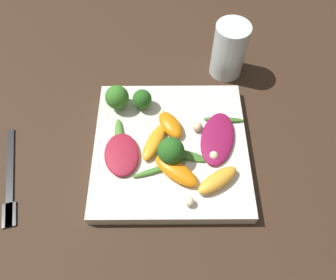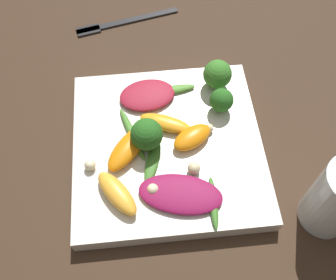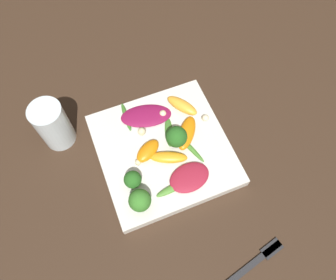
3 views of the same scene
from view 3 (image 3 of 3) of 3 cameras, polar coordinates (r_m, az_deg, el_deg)
The scene contains 22 objects.
ground_plane at distance 0.67m, azimuth -0.76°, elevation -2.16°, with size 2.40×2.40×0.00m, color #382619.
plate at distance 0.66m, azimuth -0.77°, elevation -1.72°, with size 0.25×0.25×0.02m.
drinking_glass at distance 0.68m, azimuth -19.39°, elevation 2.48°, with size 0.06×0.06×0.11m.
fork at distance 0.63m, azimuth 14.27°, elevation -20.38°, with size 0.18×0.06×0.01m.
radicchio_leaf_0 at distance 0.62m, azimuth 3.74°, elevation -6.51°, with size 0.09×0.07×0.01m.
radicchio_leaf_1 at distance 0.68m, azimuth -3.84°, elevation 4.23°, with size 0.11×0.08×0.01m.
orange_segment_0 at distance 0.69m, azimuth 2.47°, elevation 6.02°, with size 0.06×0.07×0.02m.
orange_segment_1 at distance 0.64m, azimuth -3.39°, elevation -2.28°, with size 0.06×0.05×0.02m.
orange_segment_2 at distance 0.66m, azimuth 3.28°, elevation 1.23°, with size 0.07×0.08×0.02m.
orange_segment_3 at distance 0.63m, azimuth -0.14°, elevation -3.13°, with size 0.08×0.05×0.02m.
broccoli_floret_0 at distance 0.61m, azimuth -6.17°, elevation -6.87°, with size 0.03×0.03×0.04m.
broccoli_floret_1 at distance 0.63m, azimuth 1.40°, elevation 0.74°, with size 0.04×0.04×0.05m.
broccoli_floret_2 at distance 0.59m, azimuth -4.93°, elevation -10.44°, with size 0.04×0.04×0.05m.
arugula_sprig_0 at distance 0.62m, azimuth 1.06°, elevation -8.28°, with size 0.07×0.02×0.01m.
arugula_sprig_1 at distance 0.69m, azimuth -7.30°, elevation 4.02°, with size 0.01×0.07×0.01m.
arugula_sprig_2 at distance 0.65m, azimuth 3.61°, elevation -1.04°, with size 0.04×0.09×0.01m.
arugula_sprig_3 at distance 0.66m, azimuth 0.17°, elevation 1.41°, with size 0.04×0.07×0.01m.
macadamia_nut_0 at distance 0.66m, azimuth -4.60°, elevation 1.50°, with size 0.02×0.02×0.02m.
macadamia_nut_1 at distance 0.68m, azimuth 6.53°, elevation 3.83°, with size 0.01×0.01×0.01m.
macadamia_nut_2 at distance 0.68m, azimuth 4.46°, elevation 4.80°, with size 0.01×0.01×0.01m.
macadamia_nut_3 at distance 0.64m, azimuth -5.25°, elevation -3.89°, with size 0.01×0.01×0.01m.
macadamia_nut_4 at distance 0.68m, azimuth -0.91°, elevation 4.61°, with size 0.01×0.01×0.01m.
Camera 3 is at (-0.09, -0.26, 0.62)m, focal length 35.00 mm.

